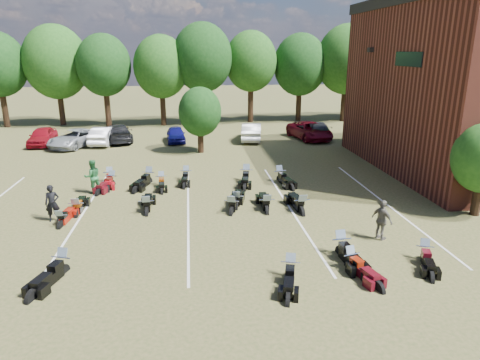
{
  "coord_description": "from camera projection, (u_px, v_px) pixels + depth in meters",
  "views": [
    {
      "loc": [
        -2.77,
        -16.5,
        7.48
      ],
      "look_at": [
        -0.35,
        4.0,
        1.2
      ],
      "focal_mm": 32.0,
      "sensor_mm": 36.0,
      "label": 1
    }
  ],
  "objects": [
    {
      "name": "car_5",
      "position": [
        252.0,
        132.0,
        36.79
      ],
      "size": [
        2.34,
        4.75,
        1.5
      ],
      "primitive_type": "imported",
      "rotation": [
        0.0,
        0.0,
        2.97
      ],
      "color": "beige",
      "rests_on": "ground"
    },
    {
      "name": "car_3",
      "position": [
        118.0,
        133.0,
        36.32
      ],
      "size": [
        3.34,
        5.43,
        1.47
      ],
      "primitive_type": "imported",
      "rotation": [
        0.0,
        0.0,
        3.41
      ],
      "color": "black",
      "rests_on": "ground"
    },
    {
      "name": "person_grey",
      "position": [
        382.0,
        220.0,
        17.41
      ],
      "size": [
        0.81,
        1.07,
        1.69
      ],
      "primitive_type": "imported",
      "rotation": [
        0.0,
        0.0,
        2.03
      ],
      "color": "#5F5A51",
      "rests_on": "ground"
    },
    {
      "name": "car_7",
      "position": [
        317.0,
        129.0,
        38.27
      ],
      "size": [
        2.37,
        4.87,
        1.37
      ],
      "primitive_type": "imported",
      "rotation": [
        0.0,
        0.0,
        3.04
      ],
      "color": "#36373B",
      "rests_on": "ground"
    },
    {
      "name": "tree_line",
      "position": [
        205.0,
        62.0,
        43.76
      ],
      "size": [
        56.0,
        6.0,
        9.79
      ],
      "color": "black",
      "rests_on": "ground"
    },
    {
      "name": "motorcycle_10",
      "position": [
        232.0,
        214.0,
        20.4
      ],
      "size": [
        1.34,
        2.45,
        1.3
      ],
      "primitive_type": null,
      "rotation": [
        0.0,
        0.0,
        2.87
      ],
      "color": "black",
      "rests_on": "ground"
    },
    {
      "name": "motorcycle_18",
      "position": [
        186.0,
        180.0,
        25.67
      ],
      "size": [
        0.85,
        2.22,
        1.21
      ],
      "primitive_type": null,
      "rotation": [
        0.0,
        0.0,
        -0.07
      ],
      "color": "black",
      "rests_on": "ground"
    },
    {
      "name": "motorcycle_6",
      "position": [
        350.0,
        269.0,
        15.25
      ],
      "size": [
        1.2,
        2.22,
        1.18
      ],
      "primitive_type": null,
      "rotation": [
        0.0,
        0.0,
        0.26
      ],
      "color": "#4B0A13",
      "rests_on": "ground"
    },
    {
      "name": "car_6",
      "position": [
        309.0,
        131.0,
        37.32
      ],
      "size": [
        3.42,
        5.69,
        1.48
      ],
      "primitive_type": "imported",
      "rotation": [
        0.0,
        0.0,
        0.19
      ],
      "color": "#600514",
      "rests_on": "ground"
    },
    {
      "name": "motorcycle_15",
      "position": [
        110.0,
        182.0,
        25.23
      ],
      "size": [
        0.97,
        2.35,
        1.27
      ],
      "primitive_type": null,
      "rotation": [
        0.0,
        0.0,
        0.11
      ],
      "color": "maroon",
      "rests_on": "ground"
    },
    {
      "name": "ground",
      "position": [
        259.0,
        234.0,
        18.16
      ],
      "size": [
        160.0,
        160.0,
        0.0
      ],
      "primitive_type": "plane",
      "color": "brown",
      "rests_on": "ground"
    },
    {
      "name": "motorcycle_19",
      "position": [
        246.0,
        181.0,
        25.56
      ],
      "size": [
        1.22,
        2.58,
        1.38
      ],
      "primitive_type": null,
      "rotation": [
        0.0,
        0.0,
        -0.18
      ],
      "color": "black",
      "rests_on": "ground"
    },
    {
      "name": "person_green",
      "position": [
        93.0,
        177.0,
        23.13
      ],
      "size": [
        1.11,
        1.01,
        1.86
      ],
      "primitive_type": "imported",
      "rotation": [
        0.0,
        0.0,
        3.55
      ],
      "color": "#286B37",
      "rests_on": "ground"
    },
    {
      "name": "motorcycle_7",
      "position": [
        61.0,
        227.0,
        18.87
      ],
      "size": [
        0.85,
        2.11,
        1.14
      ],
      "primitive_type": null,
      "rotation": [
        0.0,
        0.0,
        3.04
      ],
      "color": "maroon",
      "rests_on": "ground"
    },
    {
      "name": "motorcycle_4",
      "position": [
        340.0,
        255.0,
        16.3
      ],
      "size": [
        0.93,
        2.47,
        1.35
      ],
      "primitive_type": null,
      "rotation": [
        0.0,
        0.0,
        0.07
      ],
      "color": "black",
      "rests_on": "ground"
    },
    {
      "name": "motorcycle_3",
      "position": [
        290.0,
        277.0,
        14.68
      ],
      "size": [
        1.23,
        2.24,
        1.19
      ],
      "primitive_type": null,
      "rotation": [
        0.0,
        0.0,
        -0.27
      ],
      "color": "black",
      "rests_on": "ground"
    },
    {
      "name": "motorcycle_14",
      "position": [
        112.0,
        186.0,
        24.58
      ],
      "size": [
        1.31,
        2.33,
        1.24
      ],
      "primitive_type": null,
      "rotation": [
        0.0,
        0.0,
        -0.29
      ],
      "color": "#4D0B12",
      "rests_on": "ground"
    },
    {
      "name": "parking_lines",
      "position": [
        188.0,
        211.0,
        20.67
      ],
      "size": [
        20.1,
        14.0,
        0.01
      ],
      "color": "silver",
      "rests_on": "ground"
    },
    {
      "name": "motorcycle_5",
      "position": [
        423.0,
        260.0,
        15.89
      ],
      "size": [
        1.3,
        2.15,
        1.14
      ],
      "primitive_type": null,
      "rotation": [
        0.0,
        0.0,
        -0.34
      ],
      "color": "black",
      "rests_on": "ground"
    },
    {
      "name": "motorcycle_8",
      "position": [
        77.0,
        216.0,
        20.16
      ],
      "size": [
        0.79,
        2.27,
        1.25
      ],
      "primitive_type": null,
      "rotation": [
        0.0,
        0.0,
        3.17
      ],
      "color": "black",
      "rests_on": "ground"
    },
    {
      "name": "car_2",
      "position": [
        75.0,
        138.0,
        34.34
      ],
      "size": [
        4.04,
        5.48,
        1.38
      ],
      "primitive_type": "imported",
      "rotation": [
        0.0,
        0.0,
        -0.4
      ],
      "color": "gray",
      "rests_on": "ground"
    },
    {
      "name": "motorcycle_12",
      "position": [
        267.0,
        213.0,
        20.52
      ],
      "size": [
        0.84,
        2.41,
        1.33
      ],
      "primitive_type": null,
      "rotation": [
        0.0,
        0.0,
        3.11
      ],
      "color": "black",
      "rests_on": "ground"
    },
    {
      "name": "motorcycle_13",
      "position": [
        301.0,
        214.0,
        20.38
      ],
      "size": [
        0.96,
        2.55,
        1.4
      ],
      "primitive_type": null,
      "rotation": [
        0.0,
        0.0,
        3.21
      ],
      "color": "black",
      "rests_on": "ground"
    },
    {
      "name": "motorcycle_16",
      "position": [
        149.0,
        183.0,
        25.07
      ],
      "size": [
        1.54,
        2.56,
        1.36
      ],
      "primitive_type": null,
      "rotation": [
        0.0,
        0.0,
        -0.33
      ],
      "color": "black",
      "rests_on": "ground"
    },
    {
      "name": "car_4",
      "position": [
        176.0,
        134.0,
        36.22
      ],
      "size": [
        1.77,
        3.83,
        1.27
      ],
      "primitive_type": "imported",
      "rotation": [
        0.0,
        0.0,
        0.07
      ],
      "color": "#0D0D5B",
      "rests_on": "ground"
    },
    {
      "name": "motorcycle_20",
      "position": [
        280.0,
        181.0,
        25.44
      ],
      "size": [
        1.19,
        2.47,
        1.32
      ],
      "primitive_type": null,
      "rotation": [
        0.0,
        0.0,
        0.19
      ],
      "color": "black",
      "rests_on": "ground"
    },
    {
      "name": "car_0",
      "position": [
        42.0,
        136.0,
        34.93
      ],
      "size": [
        1.9,
        4.33,
        1.45
      ],
      "primitive_type": "imported",
      "rotation": [
        0.0,
        0.0,
        0.04
      ],
      "color": "maroon",
      "rests_on": "ground"
    },
    {
      "name": "car_1",
      "position": [
        104.0,
        135.0,
        35.36
      ],
      "size": [
        1.97,
        4.53,
        1.45
      ],
      "primitive_type": "imported",
      "rotation": [
        0.0,
        0.0,
        3.04
      ],
      "color": "silver",
      "rests_on": "ground"
    },
    {
      "name": "motorcycle_2",
      "position": [
        63.0,
        274.0,
        14.94
      ],
      "size": [
        1.4,
        2.42,
        1.29
      ],
      "primitive_type": null,
      "rotation": [
        0.0,
        0.0,
        -0.31
      ],
      "color": "black",
      "rests_on": "ground"
    },
    {
      "name": "motorcycle_11",
      "position": [
        237.0,
        208.0,
        21.14
      ],
      "size": [
        1.09,
        2.33,
        1.25
      ],
      "primitive_type": null,
      "rotation": [
        0.0,
        0.0,
        2.97
      ],
      "color": "black",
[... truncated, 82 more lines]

